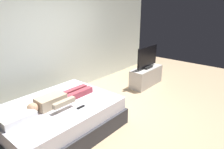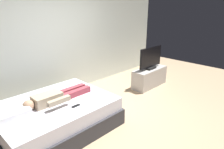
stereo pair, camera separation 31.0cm
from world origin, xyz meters
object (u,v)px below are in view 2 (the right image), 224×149
Objects in this scene: bed at (55,116)px; tv at (151,58)px; person at (55,97)px; pillow at (12,114)px; remote at (76,106)px; tv_stand at (149,77)px.

tv is (2.90, -0.02, 0.52)m from bed.
tv reaches higher than person.
tv is (3.59, -0.02, 0.18)m from pillow.
bed is 0.52m from remote.
pillow is at bearing 155.48° from remote.
tv_stand is 1.25× the size of tv.
tv reaches higher than remote.
tv reaches higher than bed.
remote is 2.76m from tv_stand.
tv is at bearing -0.30° from pillow.
bed is 2.94m from tv.
tv_stand is at bearing -0.37° from bed.
bed is 2.30× the size of tv.
tv_stand is at bearing 7.95° from remote.
person reaches higher than pillow.
pillow is (-0.69, -0.00, 0.34)m from bed.
tv reaches higher than pillow.
bed is 0.77m from pillow.
tv reaches higher than tv_stand.
tv_stand is 0.53m from tv.
remote is (0.15, -0.40, -0.07)m from person.
person is 1.15× the size of tv_stand.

